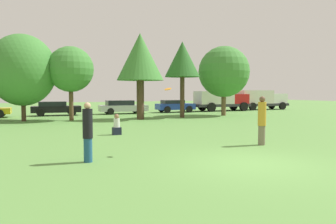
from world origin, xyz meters
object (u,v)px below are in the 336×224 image
bystander_sitting (117,126)px  tree_5 (224,72)px  person_thrower (88,132)px  frisbee (168,89)px  tree_2 (71,69)px  parked_car_black (55,108)px  delivery_truck_red (221,100)px  tree_1 (23,70)px  parked_car_blue (175,106)px  parked_car_silver (122,107)px  person_catcher (262,120)px  tree_3 (140,58)px  delivery_truck_white (260,99)px  tree_4 (182,60)px

bystander_sitting → tree_5: size_ratio=0.17×
person_thrower → frisbee: size_ratio=7.51×
tree_2 → parked_car_black: bearing=96.3°
person_thrower → delivery_truck_red: 27.14m
tree_5 → person_thrower: bearing=-135.2°
tree_1 → parked_car_black: (2.55, 4.81, -2.94)m
tree_1 → tree_2: tree_1 is taller
tree_2 → parked_car_blue: tree_2 is taller
parked_car_silver → person_catcher: bearing=-87.6°
tree_5 → parked_car_blue: 6.95m
person_catcher → tree_3: tree_3 is taller
tree_2 → parked_car_silver: size_ratio=1.17×
person_catcher → tree_2: (-5.29, 14.35, 2.73)m
tree_1 → parked_car_blue: 15.12m
person_thrower → frisbee: bearing=1.7°
parked_car_black → delivery_truck_red: delivery_truck_red is taller
frisbee → tree_5: tree_5 is taller
parked_car_black → frisbee: bearing=-82.0°
parked_car_silver → parked_car_blue: (5.51, -0.00, 0.01)m
parked_car_black → parked_car_silver: (6.04, -0.20, -0.00)m
person_thrower → bystander_sitting: bearing=64.0°
parked_car_black → delivery_truck_white: 22.95m
frisbee → parked_car_blue: frisbee is taller
parked_car_blue → delivery_truck_red: bearing=4.1°
person_catcher → tree_2: size_ratio=0.35×
tree_5 → delivery_truck_red: tree_5 is taller
person_catcher → delivery_truck_red: (11.26, 19.93, 0.25)m
parked_car_black → person_thrower: bearing=-89.6°
person_thrower → delivery_truck_red: size_ratio=0.27×
person_thrower → tree_1: tree_1 is taller
person_thrower → delivery_truck_white: (23.78, 20.61, 0.35)m
tree_2 → tree_5: size_ratio=0.88×
bystander_sitting → person_thrower: bearing=-113.0°
tree_2 → tree_3: size_ratio=0.83×
tree_2 → parked_car_silver: bearing=45.2°
tree_3 → parked_car_silver: (0.52, 6.68, -3.97)m
tree_2 → tree_4: (8.58, -0.92, 0.95)m
person_catcher → parked_car_silver: person_catcher is taller
tree_1 → tree_5: tree_1 is taller
tree_4 → parked_car_silver: 8.16m
tree_5 → parked_car_silver: bearing=141.9°
person_catcher → tree_5: (7.62, 13.93, 2.86)m
frisbee → person_catcher: bearing=1.8°
tree_1 → parked_car_black: 6.19m
tree_1 → tree_2: 3.29m
parked_car_blue → parked_car_black: bearing=-178.3°
tree_1 → person_catcher: bearing=-60.9°
tree_3 → delivery_truck_white: 19.13m
tree_4 → delivery_truck_white: size_ratio=0.90×
frisbee → delivery_truck_red: frisbee is taller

